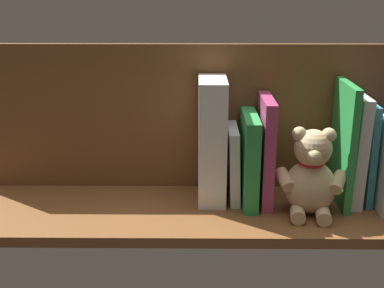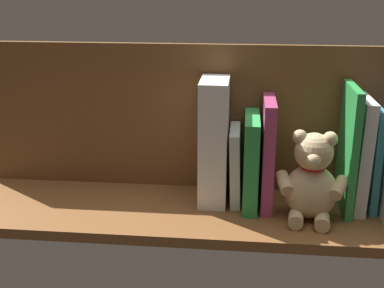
% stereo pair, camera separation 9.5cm
% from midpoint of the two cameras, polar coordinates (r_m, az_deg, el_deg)
% --- Properties ---
extents(ground_plane, '(1.04, 0.28, 0.02)m').
position_cam_midpoint_polar(ground_plane, '(1.11, -2.48, -7.58)').
color(ground_plane, brown).
extents(shelf_back_panel, '(1.04, 0.02, 0.33)m').
position_cam_midpoint_polar(shelf_back_panel, '(1.16, -2.30, 2.96)').
color(shelf_back_panel, brown).
rests_on(shelf_back_panel, ground_plane).
extents(book_2, '(0.02, 0.16, 0.20)m').
position_cam_midpoint_polar(book_2, '(1.14, 17.98, -1.79)').
color(book_2, silver).
rests_on(book_2, ground_plane).
extents(book_3, '(0.02, 0.12, 0.22)m').
position_cam_midpoint_polar(book_3, '(1.15, 16.66, -0.85)').
color(book_3, teal).
rests_on(book_3, ground_plane).
extents(book_4, '(0.03, 0.13, 0.24)m').
position_cam_midpoint_polar(book_4, '(1.13, 15.48, -0.53)').
color(book_4, silver).
rests_on(book_4, ground_plane).
extents(book_5, '(0.02, 0.15, 0.27)m').
position_cam_midpoint_polar(book_5, '(1.12, 14.30, -0.05)').
color(book_5, green).
rests_on(book_5, ground_plane).
extents(teddy_bear, '(0.15, 0.13, 0.19)m').
position_cam_midpoint_polar(teddy_bear, '(1.06, 10.75, -3.62)').
color(teddy_bear, '#D1B284').
rests_on(teddy_bear, ground_plane).
extents(book_6, '(0.02, 0.14, 0.23)m').
position_cam_midpoint_polar(book_6, '(1.10, 5.80, -0.77)').
color(book_6, '#B23F72').
rests_on(book_6, ground_plane).
extents(book_7, '(0.03, 0.15, 0.20)m').
position_cam_midpoint_polar(book_7, '(1.10, 3.99, -1.74)').
color(book_7, green).
rests_on(book_7, ground_plane).
extents(book_8, '(0.03, 0.12, 0.17)m').
position_cam_midpoint_polar(book_8, '(1.11, 2.23, -2.23)').
color(book_8, silver).
rests_on(book_8, ground_plane).
extents(dictionary_thick_white, '(0.06, 0.13, 0.27)m').
position_cam_midpoint_polar(dictionary_thick_white, '(1.09, -0.21, 0.33)').
color(dictionary_thick_white, white).
rests_on(dictionary_thick_white, ground_plane).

